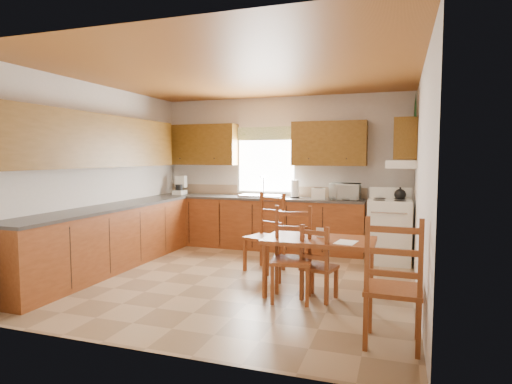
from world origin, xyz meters
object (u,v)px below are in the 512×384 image
(microwave, at_px, (345,191))
(dining_table, at_px, (319,267))
(chair_near_left, at_px, (319,262))
(chair_near_right, at_px, (394,281))
(chair_far_left, at_px, (264,233))
(chair_far_right, at_px, (292,255))
(stove, at_px, (389,232))

(microwave, xyz_separation_m, dining_table, (-0.02, -2.27, -0.72))
(chair_near_left, height_order, chair_near_right, chair_near_right)
(microwave, bearing_deg, chair_near_right, -75.16)
(dining_table, bearing_deg, chair_far_left, 138.72)
(dining_table, height_order, chair_far_right, chair_far_right)
(stove, relative_size, chair_far_right, 0.90)
(microwave, distance_m, chair_far_left, 1.80)
(stove, distance_m, chair_far_right, 2.43)
(microwave, relative_size, chair_near_right, 0.40)
(dining_table, distance_m, chair_near_left, 0.17)
(dining_table, height_order, chair_near_left, chair_near_left)
(chair_near_left, bearing_deg, dining_table, -65.32)
(chair_far_left, bearing_deg, stove, 53.73)
(microwave, xyz_separation_m, chair_near_right, (0.83, -3.40, -0.49))
(chair_near_left, bearing_deg, chair_near_right, 142.93)
(microwave, distance_m, chair_far_right, 2.62)
(chair_near_right, height_order, chair_far_right, chair_near_right)
(chair_near_left, bearing_deg, chair_far_left, -31.77)
(chair_near_right, bearing_deg, stove, -86.59)
(stove, bearing_deg, chair_near_left, -110.74)
(chair_far_left, bearing_deg, dining_table, -20.94)
(dining_table, xyz_separation_m, chair_near_left, (0.03, -0.14, 0.09))
(chair_near_left, xyz_separation_m, chair_near_right, (0.82, -0.99, 0.14))
(stove, distance_m, chair_near_right, 3.06)
(chair_near_left, xyz_separation_m, chair_far_left, (-0.97, 0.97, 0.12))
(chair_near_left, relative_size, chair_near_right, 0.76)
(stove, height_order, chair_far_right, chair_far_right)
(stove, height_order, chair_far_left, chair_far_left)
(stove, distance_m, dining_table, 2.07)
(stove, bearing_deg, chair_far_left, -148.71)
(chair_near_left, distance_m, chair_far_right, 0.34)
(stove, height_order, chair_near_right, chair_near_right)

